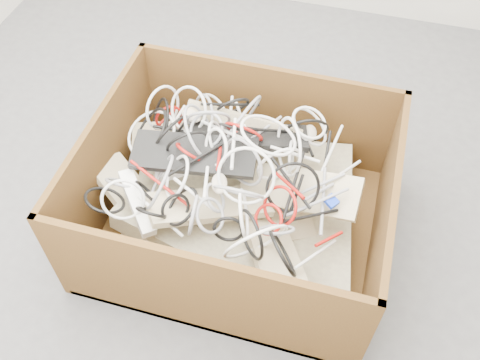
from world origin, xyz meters
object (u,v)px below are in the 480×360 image
(power_strip_left, at_px, (195,163))
(power_strip_right, at_px, (137,202))
(cardboard_box, at_px, (235,209))
(vga_plug, at_px, (331,201))

(power_strip_left, xyz_separation_m, power_strip_right, (-0.16, -0.21, -0.03))
(cardboard_box, bearing_deg, vga_plug, -6.04)
(power_strip_left, height_order, vga_plug, power_strip_left)
(cardboard_box, distance_m, power_strip_right, 0.42)
(cardboard_box, xyz_separation_m, power_strip_right, (-0.31, -0.20, 0.19))
(cardboard_box, distance_m, vga_plug, 0.44)
(power_strip_right, relative_size, vga_plug, 6.13)
(power_strip_right, bearing_deg, vga_plug, 62.81)
(power_strip_left, bearing_deg, power_strip_right, -150.37)
(vga_plug, bearing_deg, power_strip_left, -147.58)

